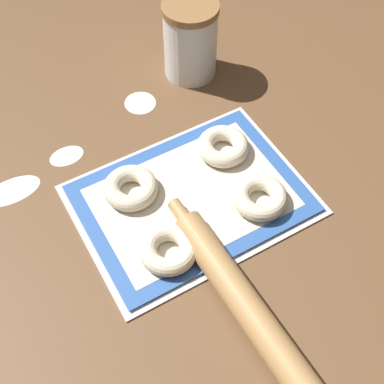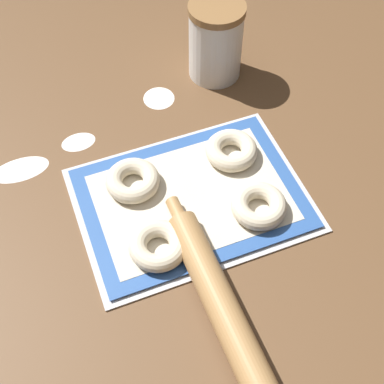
# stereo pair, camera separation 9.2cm
# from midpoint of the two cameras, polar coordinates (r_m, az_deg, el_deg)

# --- Properties ---
(ground_plane) EXTENTS (2.80, 2.80, 0.00)m
(ground_plane) POSITION_cam_midpoint_polar(r_m,az_deg,el_deg) (1.07, 2.05, -0.31)
(ground_plane) COLOR brown
(baking_tray) EXTENTS (0.45, 0.33, 0.01)m
(baking_tray) POSITION_cam_midpoint_polar(r_m,az_deg,el_deg) (1.06, 2.48, -0.91)
(baking_tray) COLOR silver
(baking_tray) RESTS_ON ground_plane
(baking_mat) EXTENTS (0.42, 0.31, 0.00)m
(baking_mat) POSITION_cam_midpoint_polar(r_m,az_deg,el_deg) (1.05, 2.49, -0.75)
(baking_mat) COLOR #2D569E
(baking_mat) RESTS_ON baking_tray
(bagel_front_left) EXTENTS (0.11, 0.11, 0.03)m
(bagel_front_left) POSITION_cam_midpoint_polar(r_m,az_deg,el_deg) (0.97, -0.95, -5.90)
(bagel_front_left) COLOR beige
(bagel_front_left) RESTS_ON baking_mat
(bagel_front_right) EXTENTS (0.11, 0.11, 0.03)m
(bagel_front_right) POSITION_cam_midpoint_polar(r_m,az_deg,el_deg) (1.03, 9.68, -1.62)
(bagel_front_right) COLOR beige
(bagel_front_right) RESTS_ON baking_mat
(bagel_back_left) EXTENTS (0.11, 0.11, 0.03)m
(bagel_back_left) POSITION_cam_midpoint_polar(r_m,az_deg,el_deg) (1.06, -3.89, 1.07)
(bagel_back_left) COLOR beige
(bagel_back_left) RESTS_ON baking_mat
(bagel_back_right) EXTENTS (0.11, 0.11, 0.03)m
(bagel_back_right) POSITION_cam_midpoint_polar(r_m,az_deg,el_deg) (1.11, 6.60, 4.28)
(bagel_back_right) COLOR beige
(bagel_back_right) RESTS_ON baking_mat
(flour_canister) EXTENTS (0.13, 0.13, 0.18)m
(flour_canister) POSITION_cam_midpoint_polar(r_m,az_deg,el_deg) (1.25, 4.71, 15.68)
(flour_canister) COLOR white
(flour_canister) RESTS_ON ground_plane
(rolling_pin) EXTENTS (0.06, 0.48, 0.06)m
(rolling_pin) POSITION_cam_midpoint_polar(r_m,az_deg,el_deg) (0.92, 6.17, -12.34)
(rolling_pin) COLOR #AD7F4C
(rolling_pin) RESTS_ON ground_plane
(flour_patch_near) EXTENTS (0.07, 0.07, 0.00)m
(flour_patch_near) POSITION_cam_midpoint_polar(r_m,az_deg,el_deg) (1.24, -1.42, 9.90)
(flour_patch_near) COLOR white
(flour_patch_near) RESTS_ON ground_plane
(flour_patch_far) EXTENTS (0.07, 0.05, 0.00)m
(flour_patch_far) POSITION_cam_midpoint_polar(r_m,az_deg,el_deg) (1.17, -9.84, 5.18)
(flour_patch_far) COLOR white
(flour_patch_far) RESTS_ON ground_plane
(flour_patch_side) EXTENTS (0.12, 0.06, 0.00)m
(flour_patch_side) POSITION_cam_midpoint_polar(r_m,az_deg,el_deg) (1.15, -15.70, 2.21)
(flour_patch_side) COLOR white
(flour_patch_side) RESTS_ON ground_plane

